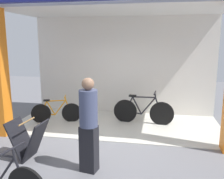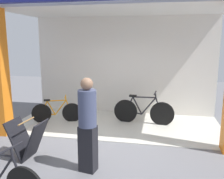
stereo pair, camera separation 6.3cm
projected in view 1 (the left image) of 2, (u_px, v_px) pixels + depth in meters
ground_plane at (107, 142)px, 5.82m from camera, size 19.64×19.64×0.00m
shop_facade at (117, 49)px, 6.71m from camera, size 6.02×2.86×4.02m
bicycle_inside_0 at (143, 111)px, 7.03m from camera, size 1.74×0.48×0.96m
bicycle_inside_1 at (56, 112)px, 7.15m from camera, size 1.40×0.50×0.80m
sandwich_board_sign at (28, 140)px, 4.92m from camera, size 0.74×0.57×0.81m
pedestrian_0 at (89, 124)px, 4.36m from camera, size 0.38×0.38×1.74m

